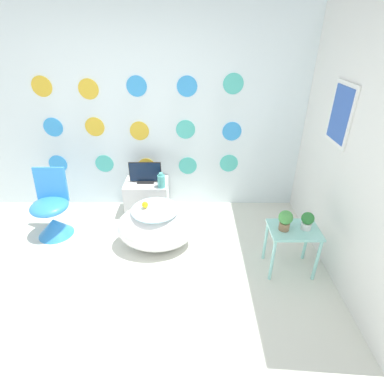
{
  "coord_description": "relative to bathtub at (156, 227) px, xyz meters",
  "views": [
    {
      "loc": [
        0.64,
        -1.78,
        2.3
      ],
      "look_at": [
        0.64,
        0.97,
        0.77
      ],
      "focal_mm": 28.0,
      "sensor_mm": 36.0,
      "label": 1
    }
  ],
  "objects": [
    {
      "name": "wall_right",
      "position": [
        1.88,
        -0.04,
        1.04
      ],
      "size": [
        0.06,
        3.01,
        2.6
      ],
      "color": "silver",
      "rests_on": "ground_plane"
    },
    {
      "name": "tv",
      "position": [
        -0.2,
        0.73,
        0.33
      ],
      "size": [
        0.42,
        0.12,
        0.28
      ],
      "color": "black",
      "rests_on": "tv_cabinet"
    },
    {
      "name": "potted_plant_right",
      "position": [
        1.55,
        -0.39,
        0.36
      ],
      "size": [
        0.12,
        0.12,
        0.19
      ],
      "color": "white",
      "rests_on": "side_table"
    },
    {
      "name": "bathtub",
      "position": [
        0.0,
        0.0,
        0.0
      ],
      "size": [
        0.91,
        0.65,
        0.52
      ],
      "color": "white",
      "rests_on": "ground_plane"
    },
    {
      "name": "wall_back_dotted",
      "position": [
        -0.23,
        0.98,
        1.04
      ],
      "size": [
        5.19,
        0.05,
        2.6
      ],
      "color": "white",
      "rests_on": "ground_plane"
    },
    {
      "name": "tv_cabinet",
      "position": [
        -0.2,
        0.73,
        -0.03
      ],
      "size": [
        0.57,
        0.41,
        0.47
      ],
      "color": "silver",
      "rests_on": "ground_plane"
    },
    {
      "name": "potted_plant_left",
      "position": [
        1.33,
        -0.4,
        0.38
      ],
      "size": [
        0.14,
        0.14,
        0.21
      ],
      "color": "#8C6B4C",
      "rests_on": "side_table"
    },
    {
      "name": "ground_plane",
      "position": [
        -0.23,
        -1.05,
        -0.26
      ],
      "size": [
        12.0,
        12.0,
        0.0
      ],
      "primitive_type": "plane",
      "color": "silver"
    },
    {
      "name": "rubber_duck",
      "position": [
        -0.11,
        0.01,
        0.3
      ],
      "size": [
        0.07,
        0.08,
        0.08
      ],
      "color": "yellow",
      "rests_on": "bathtub"
    },
    {
      "name": "side_table",
      "position": [
        1.44,
        -0.39,
        0.17
      ],
      "size": [
        0.5,
        0.37,
        0.52
      ],
      "color": "#99E0D8",
      "rests_on": "ground_plane"
    },
    {
      "name": "chair",
      "position": [
        -1.29,
        0.22,
        0.01
      ],
      "size": [
        0.44,
        0.44,
        0.83
      ],
      "color": "#338CE0",
      "rests_on": "ground_plane"
    },
    {
      "name": "vase",
      "position": [
        0.02,
        0.59,
        0.3
      ],
      "size": [
        0.1,
        0.1,
        0.2
      ],
      "color": "#51B2AD",
      "rests_on": "tv_cabinet"
    }
  ]
}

